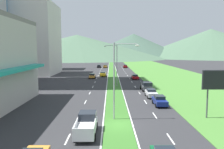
# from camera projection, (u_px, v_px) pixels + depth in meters

# --- Properties ---
(ground_plane) EXTENTS (600.00, 600.00, 0.00)m
(ground_plane) POSITION_uv_depth(u_px,v_px,m) (118.00, 125.00, 26.20)
(ground_plane) COLOR #2D2D30
(grass_median) EXTENTS (3.20, 240.00, 0.06)m
(grass_median) POSITION_uv_depth(u_px,v_px,m) (113.00, 73.00, 85.85)
(grass_median) COLOR #387028
(grass_median) RESTS_ON ground_plane
(grass_verge_right) EXTENTS (24.00, 240.00, 0.06)m
(grass_verge_right) POSITION_uv_depth(u_px,v_px,m) (166.00, 73.00, 86.00)
(grass_verge_right) COLOR #477F33
(grass_verge_right) RESTS_ON ground_plane
(lane_dash_left_2) EXTENTS (0.16, 2.80, 0.01)m
(lane_dash_left_2) POSITION_uv_depth(u_px,v_px,m) (68.00, 139.00, 22.14)
(lane_dash_left_2) COLOR silver
(lane_dash_left_2) RESTS_ON ground_plane
(lane_dash_left_3) EXTENTS (0.16, 2.80, 0.01)m
(lane_dash_left_3) POSITION_uv_depth(u_px,v_px,m) (79.00, 116.00, 30.07)
(lane_dash_left_3) COLOR silver
(lane_dash_left_3) RESTS_ON ground_plane
(lane_dash_left_4) EXTENTS (0.16, 2.80, 0.01)m
(lane_dash_left_4) POSITION_uv_depth(u_px,v_px,m) (85.00, 102.00, 38.01)
(lane_dash_left_4) COLOR silver
(lane_dash_left_4) RESTS_ON ground_plane
(lane_dash_left_5) EXTENTS (0.16, 2.80, 0.01)m
(lane_dash_left_5) POSITION_uv_depth(u_px,v_px,m) (90.00, 93.00, 45.94)
(lane_dash_left_5) COLOR silver
(lane_dash_left_5) RESTS_ON ground_plane
(lane_dash_left_6) EXTENTS (0.16, 2.80, 0.01)m
(lane_dash_left_6) POSITION_uv_depth(u_px,v_px,m) (93.00, 87.00, 53.87)
(lane_dash_left_6) COLOR silver
(lane_dash_left_6) RESTS_ON ground_plane
(lane_dash_left_7) EXTENTS (0.16, 2.80, 0.01)m
(lane_dash_left_7) POSITION_uv_depth(u_px,v_px,m) (95.00, 82.00, 61.81)
(lane_dash_left_7) COLOR silver
(lane_dash_left_7) RESTS_ON ground_plane
(lane_dash_left_8) EXTENTS (0.16, 2.80, 0.01)m
(lane_dash_left_8) POSITION_uv_depth(u_px,v_px,m) (97.00, 78.00, 69.74)
(lane_dash_left_8) COLOR silver
(lane_dash_left_8) RESTS_ON ground_plane
(lane_dash_left_9) EXTENTS (0.16, 2.80, 0.01)m
(lane_dash_left_9) POSITION_uv_depth(u_px,v_px,m) (98.00, 76.00, 77.67)
(lane_dash_left_9) COLOR silver
(lane_dash_left_9) RESTS_ON ground_plane
(lane_dash_left_10) EXTENTS (0.16, 2.80, 0.01)m
(lane_dash_left_10) POSITION_uv_depth(u_px,v_px,m) (99.00, 73.00, 85.60)
(lane_dash_left_10) COLOR silver
(lane_dash_left_10) RESTS_ON ground_plane
(lane_dash_left_11) EXTENTS (0.16, 2.80, 0.01)m
(lane_dash_left_11) POSITION_uv_depth(u_px,v_px,m) (100.00, 71.00, 93.54)
(lane_dash_left_11) COLOR silver
(lane_dash_left_11) RESTS_ON ground_plane
(lane_dash_left_12) EXTENTS (0.16, 2.80, 0.01)m
(lane_dash_left_12) POSITION_uv_depth(u_px,v_px,m) (101.00, 70.00, 101.47)
(lane_dash_left_12) COLOR silver
(lane_dash_left_12) RESTS_ON ground_plane
(lane_dash_left_13) EXTENTS (0.16, 2.80, 0.01)m
(lane_dash_left_13) POSITION_uv_depth(u_px,v_px,m) (102.00, 68.00, 109.40)
(lane_dash_left_13) COLOR silver
(lane_dash_left_13) RESTS_ON ground_plane
(lane_dash_left_14) EXTENTS (0.16, 2.80, 0.01)m
(lane_dash_left_14) POSITION_uv_depth(u_px,v_px,m) (102.00, 67.00, 117.34)
(lane_dash_left_14) COLOR silver
(lane_dash_left_14) RESTS_ON ground_plane
(lane_dash_right_2) EXTENTS (0.16, 2.80, 0.01)m
(lane_dash_right_2) POSITION_uv_depth(u_px,v_px,m) (171.00, 139.00, 22.22)
(lane_dash_right_2) COLOR silver
(lane_dash_right_2) RESTS_ON ground_plane
(lane_dash_right_3) EXTENTS (0.16, 2.80, 0.01)m
(lane_dash_right_3) POSITION_uv_depth(u_px,v_px,m) (155.00, 115.00, 30.15)
(lane_dash_right_3) COLOR silver
(lane_dash_right_3) RESTS_ON ground_plane
(lane_dash_right_4) EXTENTS (0.16, 2.80, 0.01)m
(lane_dash_right_4) POSITION_uv_depth(u_px,v_px,m) (145.00, 102.00, 38.08)
(lane_dash_right_4) COLOR silver
(lane_dash_right_4) RESTS_ON ground_plane
(lane_dash_right_5) EXTENTS (0.16, 2.80, 0.01)m
(lane_dash_right_5) POSITION_uv_depth(u_px,v_px,m) (139.00, 93.00, 46.02)
(lane_dash_right_5) COLOR silver
(lane_dash_right_5) RESTS_ON ground_plane
(lane_dash_right_6) EXTENTS (0.16, 2.80, 0.01)m
(lane_dash_right_6) POSITION_uv_depth(u_px,v_px,m) (135.00, 87.00, 53.95)
(lane_dash_right_6) COLOR silver
(lane_dash_right_6) RESTS_ON ground_plane
(lane_dash_right_7) EXTENTS (0.16, 2.80, 0.01)m
(lane_dash_right_7) POSITION_uv_depth(u_px,v_px,m) (132.00, 82.00, 61.88)
(lane_dash_right_7) COLOR silver
(lane_dash_right_7) RESTS_ON ground_plane
(lane_dash_right_8) EXTENTS (0.16, 2.80, 0.01)m
(lane_dash_right_8) POSITION_uv_depth(u_px,v_px,m) (129.00, 78.00, 69.81)
(lane_dash_right_8) COLOR silver
(lane_dash_right_8) RESTS_ON ground_plane
(lane_dash_right_9) EXTENTS (0.16, 2.80, 0.01)m
(lane_dash_right_9) POSITION_uv_depth(u_px,v_px,m) (128.00, 76.00, 77.75)
(lane_dash_right_9) COLOR silver
(lane_dash_right_9) RESTS_ON ground_plane
(lane_dash_right_10) EXTENTS (0.16, 2.80, 0.01)m
(lane_dash_right_10) POSITION_uv_depth(u_px,v_px,m) (126.00, 73.00, 85.68)
(lane_dash_right_10) COLOR silver
(lane_dash_right_10) RESTS_ON ground_plane
(lane_dash_right_11) EXTENTS (0.16, 2.80, 0.01)m
(lane_dash_right_11) POSITION_uv_depth(u_px,v_px,m) (125.00, 71.00, 93.61)
(lane_dash_right_11) COLOR silver
(lane_dash_right_11) RESTS_ON ground_plane
(lane_dash_right_12) EXTENTS (0.16, 2.80, 0.01)m
(lane_dash_right_12) POSITION_uv_depth(u_px,v_px,m) (124.00, 70.00, 101.55)
(lane_dash_right_12) COLOR silver
(lane_dash_right_12) RESTS_ON ground_plane
(lane_dash_right_13) EXTENTS (0.16, 2.80, 0.01)m
(lane_dash_right_13) POSITION_uv_depth(u_px,v_px,m) (123.00, 68.00, 109.48)
(lane_dash_right_13) COLOR silver
(lane_dash_right_13) RESTS_ON ground_plane
(lane_dash_right_14) EXTENTS (0.16, 2.80, 0.01)m
(lane_dash_right_14) POSITION_uv_depth(u_px,v_px,m) (122.00, 67.00, 117.41)
(lane_dash_right_14) COLOR silver
(lane_dash_right_14) RESTS_ON ground_plane
(edge_line_median_left) EXTENTS (0.16, 240.00, 0.01)m
(edge_line_median_left) POSITION_uv_depth(u_px,v_px,m) (108.00, 73.00, 85.84)
(edge_line_median_left) COLOR silver
(edge_line_median_left) RESTS_ON ground_plane
(edge_line_median_right) EXTENTS (0.16, 240.00, 0.01)m
(edge_line_median_right) POSITION_uv_depth(u_px,v_px,m) (117.00, 73.00, 85.86)
(edge_line_median_right) COLOR silver
(edge_line_median_right) RESTS_ON ground_plane
(domed_building) EXTENTS (19.39, 19.39, 38.36)m
(domed_building) POSITION_uv_depth(u_px,v_px,m) (29.00, 31.00, 81.35)
(domed_building) COLOR silver
(domed_building) RESTS_ON ground_plane
(midrise_colored) EXTENTS (13.85, 13.85, 28.99)m
(midrise_colored) POSITION_uv_depth(u_px,v_px,m) (37.00, 38.00, 102.09)
(midrise_colored) COLOR beige
(midrise_colored) RESTS_ON ground_plane
(hill_far_left) EXTENTS (199.50, 199.50, 26.07)m
(hill_far_left) POSITION_uv_depth(u_px,v_px,m) (77.00, 46.00, 252.01)
(hill_far_left) COLOR #47664C
(hill_far_left) RESTS_ON ground_plane
(hill_far_center) EXTENTS (132.90, 132.90, 29.42)m
(hill_far_center) POSITION_uv_depth(u_px,v_px,m) (133.00, 46.00, 282.63)
(hill_far_center) COLOR #3D5647
(hill_far_center) RESTS_ON ground_plane
(hill_far_right) EXTENTS (183.52, 183.52, 34.42)m
(hill_far_right) POSITION_uv_depth(u_px,v_px,m) (211.00, 43.00, 271.98)
(hill_far_right) COLOR #47664C
(hill_far_right) RESTS_ON ground_plane
(street_lamp_near) EXTENTS (3.24, 0.34, 9.67)m
(street_lamp_near) POSITION_uv_depth(u_px,v_px,m) (117.00, 76.00, 27.89)
(street_lamp_near) COLOR #99999E
(street_lamp_near) RESTS_ON ground_plane
(street_lamp_mid) EXTENTS (3.16, 0.42, 10.04)m
(street_lamp_mid) POSITION_uv_depth(u_px,v_px,m) (116.00, 63.00, 54.01)
(street_lamp_mid) COLOR #99999E
(street_lamp_mid) RESTS_ON ground_plane
(billboard_roadside) EXTENTS (4.85, 0.28, 6.26)m
(billboard_roadside) POSITION_uv_depth(u_px,v_px,m) (221.00, 82.00, 28.41)
(billboard_roadside) COLOR #4C4C51
(billboard_roadside) RESTS_ON ground_plane
(car_0) EXTENTS (1.99, 4.70, 1.49)m
(car_0) POSITION_uv_depth(u_px,v_px,m) (103.00, 74.00, 75.37)
(car_0) COLOR yellow
(car_0) RESTS_ON ground_plane
(car_1) EXTENTS (1.92, 4.22, 1.47)m
(car_1) POSITION_uv_depth(u_px,v_px,m) (92.00, 76.00, 70.42)
(car_1) COLOR #C6842D
(car_1) RESTS_ON ground_plane
(car_2) EXTENTS (1.97, 4.73, 1.39)m
(car_2) POSITION_uv_depth(u_px,v_px,m) (135.00, 77.00, 68.25)
(car_2) COLOR maroon
(car_2) RESTS_ON ground_plane
(car_3) EXTENTS (1.96, 4.55, 1.52)m
(car_3) POSITION_uv_depth(u_px,v_px,m) (105.00, 66.00, 112.34)
(car_3) COLOR #C6842D
(car_3) RESTS_ON ground_plane
(car_4) EXTENTS (1.97, 4.57, 1.48)m
(car_4) POSITION_uv_depth(u_px,v_px,m) (125.00, 66.00, 112.72)
(car_4) COLOR maroon
(car_4) RESTS_ON ground_plane
(car_5) EXTENTS (1.98, 4.40, 1.48)m
(car_5) POSITION_uv_depth(u_px,v_px,m) (99.00, 66.00, 113.37)
(car_5) COLOR black
(car_5) RESTS_ON ground_plane
(car_7) EXTENTS (1.90, 4.38, 1.57)m
(car_7) POSITION_uv_depth(u_px,v_px,m) (160.00, 101.00, 35.59)
(car_7) COLOR navy
(car_7) RESTS_ON ground_plane
(car_8) EXTENTS (1.90, 4.36, 1.52)m
(car_8) POSITION_uv_depth(u_px,v_px,m) (151.00, 93.00, 41.89)
(car_8) COLOR silver
(car_8) RESTS_ON ground_plane
(pickup_truck_0) EXTENTS (2.18, 5.40, 2.00)m
(pickup_truck_0) POSITION_uv_depth(u_px,v_px,m) (86.00, 125.00, 23.43)
(pickup_truck_0) COLOR silver
(pickup_truck_0) RESTS_ON ground_plane
(pickup_truck_1) EXTENTS (2.18, 5.40, 2.00)m
(pickup_truck_1) POSITION_uv_depth(u_px,v_px,m) (146.00, 86.00, 48.91)
(pickup_truck_1) COLOR #515459
(pickup_truck_1) RESTS_ON ground_plane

